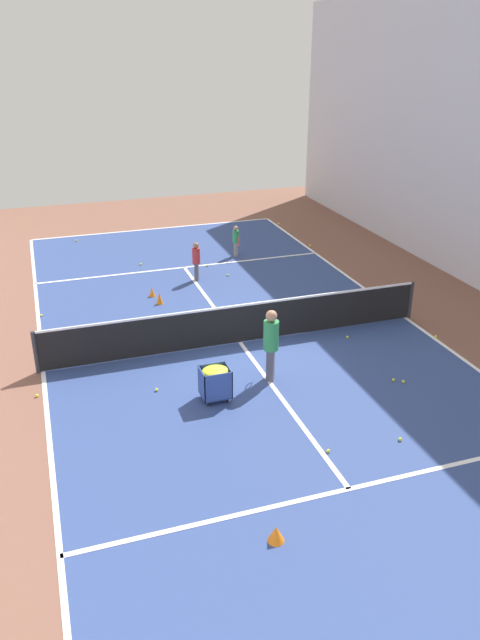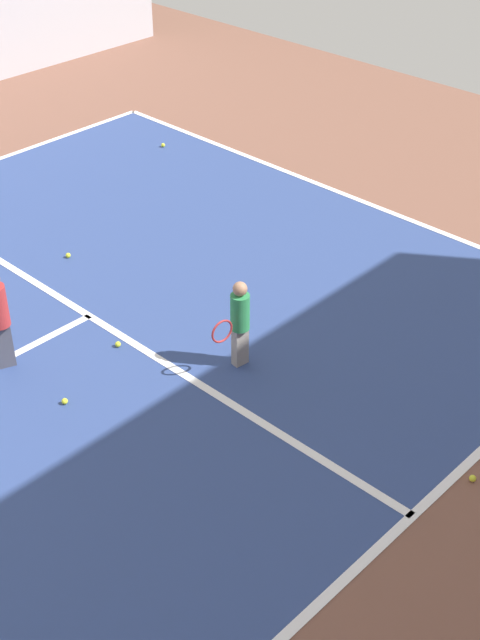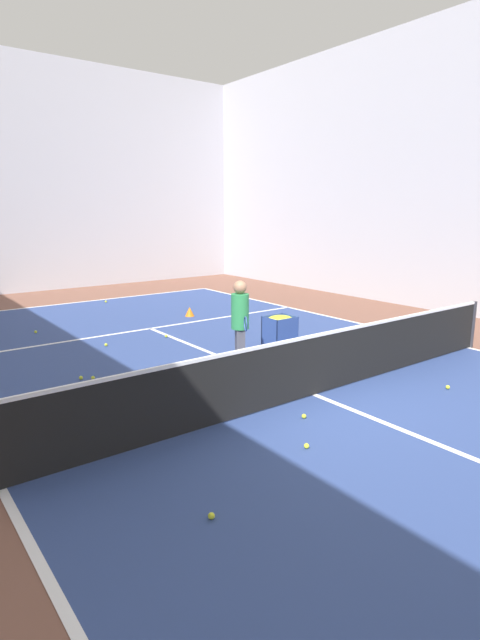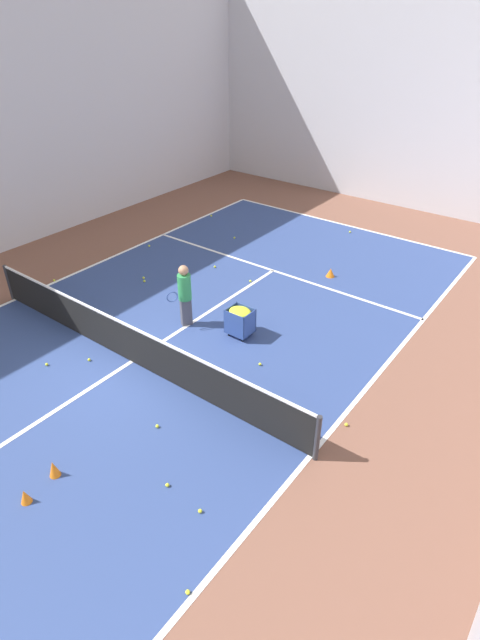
{
  "view_description": "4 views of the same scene",
  "coord_description": "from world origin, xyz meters",
  "px_view_note": "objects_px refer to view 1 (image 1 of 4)",
  "views": [
    {
      "loc": [
        4.43,
        13.3,
        7.02
      ],
      "look_at": [
        0.0,
        0.0,
        0.62
      ],
      "focal_mm": 35.0,
      "sensor_mm": 36.0,
      "label": 1
    },
    {
      "loc": [
        -7.59,
        -0.61,
        6.15
      ],
      "look_at": [
        -2.0,
        -6.47,
        0.6
      ],
      "focal_mm": 50.0,
      "sensor_mm": 36.0,
      "label": 2
    },
    {
      "loc": [
        -5.64,
        -5.46,
        2.97
      ],
      "look_at": [
        -0.06,
        1.96,
        0.93
      ],
      "focal_mm": 28.0,
      "sensor_mm": 36.0,
      "label": 3
    },
    {
      "loc": [
        7.59,
        -5.88,
        7.01
      ],
      "look_at": [
        1.34,
        2.39,
        0.45
      ],
      "focal_mm": 28.0,
      "sensor_mm": 36.0,
      "label": 4
    }
  ],
  "objects_px": {
    "child_midcourt": "(196,259)",
    "training_cone_0": "(152,292)",
    "tennis_net": "(240,323)",
    "ball_cart": "(215,377)",
    "coach_at_net": "(271,341)",
    "player_near_baseline": "(236,239)",
    "training_cone_1": "(160,298)"
  },
  "relations": [
    {
      "from": "ball_cart",
      "to": "training_cone_1",
      "type": "height_order",
      "value": "ball_cart"
    },
    {
      "from": "coach_at_net",
      "to": "child_midcourt",
      "type": "xyz_separation_m",
      "value": [
        -0.04,
        -6.57,
        -0.26
      ]
    },
    {
      "from": "player_near_baseline",
      "to": "ball_cart",
      "type": "xyz_separation_m",
      "value": [
        3.34,
        8.85,
        -0.08
      ]
    },
    {
      "from": "player_near_baseline",
      "to": "coach_at_net",
      "type": "height_order",
      "value": "coach_at_net"
    },
    {
      "from": "tennis_net",
      "to": "training_cone_0",
      "type": "bearing_deg",
      "value": -68.0
    },
    {
      "from": "ball_cart",
      "to": "training_cone_1",
      "type": "bearing_deg",
      "value": -89.34
    },
    {
      "from": "child_midcourt",
      "to": "ball_cart",
      "type": "bearing_deg",
      "value": 10.3
    },
    {
      "from": "player_near_baseline",
      "to": "training_cone_0",
      "type": "xyz_separation_m",
      "value": [
        3.5,
        2.74,
        -0.48
      ]
    },
    {
      "from": "child_midcourt",
      "to": "training_cone_1",
      "type": "distance_m",
      "value": 2.21
    },
    {
      "from": "ball_cart",
      "to": "training_cone_0",
      "type": "relative_size",
      "value": 2.8
    },
    {
      "from": "tennis_net",
      "to": "ball_cart",
      "type": "distance_m",
      "value": 2.74
    },
    {
      "from": "tennis_net",
      "to": "coach_at_net",
      "type": "bearing_deg",
      "value": 91.78
    },
    {
      "from": "child_midcourt",
      "to": "training_cone_1",
      "type": "relative_size",
      "value": 3.78
    },
    {
      "from": "coach_at_net",
      "to": "child_midcourt",
      "type": "distance_m",
      "value": 6.58
    },
    {
      "from": "tennis_net",
      "to": "training_cone_0",
      "type": "relative_size",
      "value": 36.05
    },
    {
      "from": "child_midcourt",
      "to": "player_near_baseline",
      "type": "bearing_deg",
      "value": 155.99
    },
    {
      "from": "tennis_net",
      "to": "training_cone_0",
      "type": "distance_m",
      "value": 4.03
    },
    {
      "from": "player_near_baseline",
      "to": "training_cone_1",
      "type": "bearing_deg",
      "value": -37.51
    },
    {
      "from": "coach_at_net",
      "to": "training_cone_0",
      "type": "relative_size",
      "value": 6.17
    },
    {
      "from": "player_near_baseline",
      "to": "ball_cart",
      "type": "relative_size",
      "value": 1.42
    },
    {
      "from": "child_midcourt",
      "to": "training_cone_0",
      "type": "bearing_deg",
      "value": -38.84
    },
    {
      "from": "tennis_net",
      "to": "child_midcourt",
      "type": "distance_m",
      "value": 4.62
    },
    {
      "from": "player_near_baseline",
      "to": "coach_at_net",
      "type": "bearing_deg",
      "value": -5.13
    },
    {
      "from": "coach_at_net",
      "to": "training_cone_1",
      "type": "xyz_separation_m",
      "value": [
        1.47,
        -5.05,
        -0.8
      ]
    },
    {
      "from": "tennis_net",
      "to": "player_near_baseline",
      "type": "distance_m",
      "value": 6.76
    },
    {
      "from": "coach_at_net",
      "to": "ball_cart",
      "type": "bearing_deg",
      "value": 135.37
    },
    {
      "from": "tennis_net",
      "to": "child_midcourt",
      "type": "relative_size",
      "value": 7.96
    },
    {
      "from": "training_cone_0",
      "to": "tennis_net",
      "type": "bearing_deg",
      "value": 112.0
    },
    {
      "from": "training_cone_0",
      "to": "training_cone_1",
      "type": "relative_size",
      "value": 0.84
    },
    {
      "from": "player_near_baseline",
      "to": "child_midcourt",
      "type": "relative_size",
      "value": 0.88
    },
    {
      "from": "coach_at_net",
      "to": "training_cone_0",
      "type": "xyz_separation_m",
      "value": [
        1.56,
        -5.68,
        -0.83
      ]
    },
    {
      "from": "player_near_baseline",
      "to": "child_midcourt",
      "type": "bearing_deg",
      "value": -38.09
    }
  ]
}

